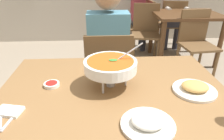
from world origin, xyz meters
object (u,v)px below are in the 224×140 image
Objects in this scene: chair_bg_left at (143,23)px; chair_bg_corner at (196,39)px; chair_bg_right at (146,29)px; patron_bg_middle at (173,9)px; dining_table_main at (113,105)px; patron_bg_left at (140,9)px; curry_bowl at (110,66)px; sauce_dish at (52,84)px; appetizer_plate at (195,88)px; dining_table_far at (185,22)px; chair_diner_main at (108,72)px; chair_bg_middle at (172,22)px; diner_main at (108,47)px; rice_plate at (148,123)px.

chair_bg_corner is (0.56, -0.99, 0.00)m from chair_bg_left.
chair_bg_right is 0.69× the size of patron_bg_middle.
dining_table_main is at bearing -104.84° from chair_bg_left.
patron_bg_left reaches higher than dining_table_main.
patron_bg_middle is at bearing 90.66° from chair_bg_corner.
sauce_dish is (-0.35, 0.01, -0.12)m from curry_bowl.
dining_table_far is (0.82, 2.20, -0.16)m from appetizer_plate.
curry_bowl reaches higher than chair_diner_main.
chair_bg_middle reaches higher than sauce_dish.
patron_bg_left is (-0.63, 1.00, 0.24)m from chair_bg_corner.
dining_table_main is 1.45× the size of chair_bg_corner.
curry_bowl is at bearing 108.03° from dining_table_main.
curry_bowl is 0.33× the size of dining_table_far.
chair_bg_left is 0.54m from chair_bg_middle.
chair_diner_main is at bearing -108.18° from patron_bg_left.
chair_bg_middle is (0.54, 0.01, 0.00)m from chair_bg_left.
dining_table_far is at bearing 46.97° from diner_main.
appetizer_plate is at bearing -93.88° from patron_bg_left.
sauce_dish is 0.10× the size of chair_bg_right.
chair_diner_main reaches higher than dining_table_main.
chair_diner_main is 0.24m from diner_main.
chair_bg_corner is at bearing 45.19° from sauce_dish.
diner_main is 1.31× the size of dining_table_far.
sauce_dish is (-0.49, 0.37, -0.01)m from rice_plate.
chair_bg_middle is 0.24m from patron_bg_middle.
dining_table_main is 5.44× the size of rice_plate.
curry_bowl is 0.40m from rice_plate.
rice_plate is at bearing -99.57° from patron_bg_left.
diner_main is at bearing -114.59° from chair_bg_right.
chair_bg_corner is 0.69× the size of patron_bg_middle.
diner_main is at bearing 90.00° from chair_diner_main.
rice_plate is 0.18× the size of patron_bg_left.
chair_diner_main is at bearing -143.43° from chair_bg_corner.
chair_bg_middle and chair_bg_right have the same top height.
chair_bg_left reaches higher than dining_table_far.
chair_bg_middle is (0.80, 2.74, -0.29)m from appetizer_plate.
chair_diner_main is 1.00× the size of chair_bg_corner.
rice_plate is at bearing -101.93° from chair_bg_right.
curry_bowl is at bearing -105.39° from chair_bg_left.
sauce_dish is 3.13m from patron_bg_middle.
chair_bg_middle is (1.25, 1.94, 0.00)m from chair_diner_main.
chair_bg_left is 1.00× the size of chair_bg_corner.
dining_table_main is at bearing -114.61° from patron_bg_middle.
patron_bg_middle is (1.27, 2.69, -0.16)m from curry_bowl.
appetizer_plate is 0.82m from sauce_dish.
chair_bg_left is at bearing 67.80° from sauce_dish.
sauce_dish is 0.10× the size of chair_bg_middle.
chair_bg_corner is (0.02, -1.00, 0.00)m from chair_bg_middle.
curry_bowl is 3.69× the size of sauce_dish.
curry_bowl is at bearing -2.24° from sauce_dish.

